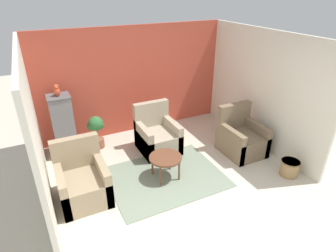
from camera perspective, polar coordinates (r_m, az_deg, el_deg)
The scene contains 13 objects.
ground_plane at distance 4.49m, azimuth 10.28°, elevation -18.96°, with size 20.00×20.00×0.00m, color beige.
wall_back_accent at distance 6.55m, azimuth -6.85°, elevation 9.10°, with size 4.45×0.06×2.44m.
wall_left at distance 4.60m, azimuth -25.40°, elevation -1.36°, with size 0.06×3.45×2.44m.
wall_right at distance 6.25m, azimuth 18.55°, elevation 7.00°, with size 0.06×3.45×2.44m.
area_rug at distance 5.28m, azimuth -0.50°, elevation -10.29°, with size 2.05×1.60×0.01m.
coffee_table at distance 5.05m, azimuth -0.51°, elevation -6.74°, with size 0.59×0.59×0.45m.
armchair_left at distance 4.86m, azimuth -16.93°, elevation -10.89°, with size 0.77×0.84×0.99m.
armchair_right at distance 6.06m, azimuth 14.64°, elevation -2.55°, with size 0.77×0.84×0.99m.
armchair_middle at distance 5.95m, azimuth -2.19°, elevation -2.18°, with size 0.77×0.84×0.99m.
birdcage at distance 6.04m, azimuth -20.44°, elevation -0.14°, with size 0.52×0.52×1.29m.
parrot at distance 5.76m, azimuth -21.66°, elevation 6.74°, with size 0.11×0.20×0.24m.
potted_plant at distance 6.16m, azimuth -14.39°, elevation -0.60°, with size 0.35×0.32×0.73m.
wicker_basket at distance 5.71m, azimuth 23.47°, elevation -7.74°, with size 0.34×0.34×0.30m.
Camera 1 is at (-2.03, -2.43, 3.19)m, focal length 30.00 mm.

